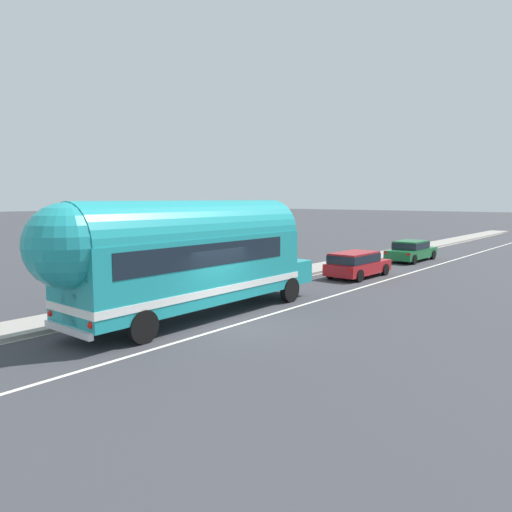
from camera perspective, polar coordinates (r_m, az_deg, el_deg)
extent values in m
plane|color=#38383D|center=(16.25, -2.64, -8.17)|extent=(300.00, 300.00, 0.00)
cube|color=silver|center=(26.19, 15.39, -2.66)|extent=(0.14, 80.00, 0.01)
cube|color=silver|center=(27.92, 8.36, -1.91)|extent=(0.12, 80.00, 0.01)
cube|color=gray|center=(26.82, 4.25, -2.06)|extent=(2.06, 90.00, 0.15)
cube|color=teal|center=(17.13, -7.52, -1.47)|extent=(2.58, 9.38, 2.30)
cylinder|color=teal|center=(17.00, -7.58, 2.37)|extent=(2.53, 9.28, 2.45)
sphere|color=teal|center=(14.26, -21.29, 1.12)|extent=(2.40, 2.40, 2.40)
cube|color=teal|center=(21.19, 3.08, -1.68)|extent=(2.27, 1.32, 0.95)
cube|color=white|center=(17.23, -7.49, -3.61)|extent=(2.62, 9.42, 0.24)
cube|color=black|center=(16.85, -8.30, 0.44)|extent=(2.59, 7.58, 0.76)
cube|color=black|center=(14.31, -21.24, -0.87)|extent=(2.00, 0.10, 0.84)
cube|color=white|center=(14.51, -21.06, -5.78)|extent=(0.80, 0.07, 0.90)
cube|color=silver|center=(14.61, -21.27, -8.13)|extent=(2.34, 0.16, 0.20)
sphere|color=red|center=(15.47, -22.98, -6.23)|extent=(0.20, 0.20, 0.20)
sphere|color=red|center=(13.69, -18.84, -7.72)|extent=(0.20, 0.20, 0.20)
cube|color=black|center=(20.55, 2.11, 1.78)|extent=(2.14, 0.12, 0.96)
cube|color=silver|center=(21.76, 4.15, -1.80)|extent=(0.90, 0.11, 0.56)
cylinder|color=black|center=(21.18, -1.17, -3.25)|extent=(0.27, 1.00, 1.00)
cylinder|color=black|center=(19.77, 4.00, -3.99)|extent=(0.27, 1.00, 1.00)
cylinder|color=black|center=(16.42, -18.21, -6.56)|extent=(0.27, 1.00, 1.00)
cylinder|color=black|center=(14.55, -13.20, -8.10)|extent=(0.27, 1.00, 1.00)
cube|color=#A5191E|center=(26.55, 11.95, -1.31)|extent=(1.84, 4.30, 0.60)
cube|color=#A5191E|center=(26.06, 11.48, -0.17)|extent=(1.62, 2.85, 0.55)
cube|color=black|center=(26.07, 11.48, -0.23)|extent=(1.68, 2.89, 0.43)
cube|color=red|center=(25.08, 8.06, -1.28)|extent=(0.20, 0.04, 0.14)
cube|color=red|center=(24.29, 11.12, -1.60)|extent=(0.20, 0.04, 0.14)
cylinder|color=black|center=(28.23, 11.83, -1.24)|extent=(0.21, 0.64, 0.64)
cylinder|color=black|center=(27.46, 14.94, -1.54)|extent=(0.21, 0.64, 0.64)
cylinder|color=black|center=(25.77, 8.74, -1.93)|extent=(0.21, 0.64, 0.64)
cylinder|color=black|center=(24.93, 12.07, -2.30)|extent=(0.21, 0.64, 0.64)
cube|color=#196633|center=(34.33, 17.82, 0.33)|extent=(1.81, 4.79, 0.60)
cube|color=#196633|center=(34.16, 17.78, 1.27)|extent=(1.60, 2.44, 0.55)
cube|color=black|center=(34.16, 17.78, 1.22)|extent=(1.66, 2.48, 0.43)
cube|color=red|center=(32.42, 14.97, 0.38)|extent=(0.20, 0.04, 0.14)
cube|color=red|center=(31.81, 17.52, 0.17)|extent=(0.20, 0.04, 0.14)
cylinder|color=black|center=(36.23, 17.56, 0.34)|extent=(0.20, 0.64, 0.64)
cylinder|color=black|center=(35.63, 20.11, 0.14)|extent=(0.20, 0.64, 0.64)
cylinder|color=black|center=(33.14, 15.34, -0.16)|extent=(0.20, 0.64, 0.64)
cylinder|color=black|center=(32.48, 18.10, -0.39)|extent=(0.20, 0.64, 0.64)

